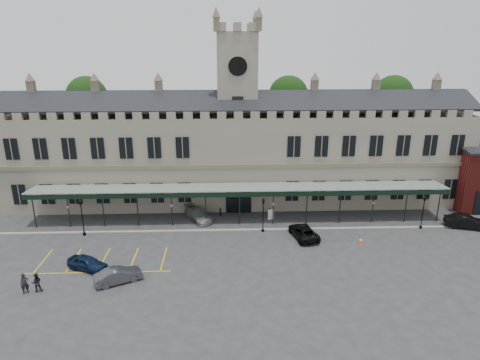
{
  "coord_description": "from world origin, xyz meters",
  "views": [
    {
      "loc": [
        -1.7,
        -39.72,
        21.18
      ],
      "look_at": [
        0.0,
        6.0,
        6.0
      ],
      "focal_mm": 32.0,
      "sensor_mm": 36.0,
      "label": 1
    }
  ],
  "objects_px": {
    "car_van": "(304,232)",
    "person_a": "(25,284)",
    "lamp_post_right": "(423,209)",
    "car_right_b": "(466,222)",
    "lamp_post_mid": "(263,212)",
    "traffic_cone": "(361,241)",
    "clock_tower": "(237,104)",
    "car_taxi": "(198,214)",
    "person_b": "(37,282)",
    "lamp_post_left": "(82,214)",
    "car_left_b": "(118,275)",
    "station_building": "(237,154)",
    "car_left_a": "(87,263)",
    "sign_board": "(271,215)"
  },
  "relations": [
    {
      "from": "car_left_a",
      "to": "person_b",
      "type": "height_order",
      "value": "person_b"
    },
    {
      "from": "lamp_post_right",
      "to": "traffic_cone",
      "type": "height_order",
      "value": "lamp_post_right"
    },
    {
      "from": "clock_tower",
      "to": "car_taxi",
      "type": "xyz_separation_m",
      "value": [
        -5.0,
        -7.22,
        -12.4
      ]
    },
    {
      "from": "lamp_post_mid",
      "to": "clock_tower",
      "type": "bearing_deg",
      "value": 103.41
    },
    {
      "from": "traffic_cone",
      "to": "car_left_a",
      "type": "xyz_separation_m",
      "value": [
        -27.9,
        -4.31,
        0.33
      ]
    },
    {
      "from": "car_taxi",
      "to": "person_b",
      "type": "height_order",
      "value": "person_b"
    },
    {
      "from": "clock_tower",
      "to": "lamp_post_mid",
      "type": "distance_m",
      "value": 15.45
    },
    {
      "from": "car_taxi",
      "to": "person_b",
      "type": "xyz_separation_m",
      "value": [
        -13.3,
        -15.18,
        0.18
      ]
    },
    {
      "from": "car_taxi",
      "to": "traffic_cone",
      "type": "bearing_deg",
      "value": -51.8
    },
    {
      "from": "car_taxi",
      "to": "lamp_post_mid",
      "type": "bearing_deg",
      "value": -55.64
    },
    {
      "from": "station_building",
      "to": "car_taxi",
      "type": "relative_size",
      "value": 12.31
    },
    {
      "from": "lamp_post_right",
      "to": "car_right_b",
      "type": "distance_m",
      "value": 5.58
    },
    {
      "from": "traffic_cone",
      "to": "person_b",
      "type": "height_order",
      "value": "person_b"
    },
    {
      "from": "car_van",
      "to": "clock_tower",
      "type": "bearing_deg",
      "value": -73.09
    },
    {
      "from": "car_van",
      "to": "person_b",
      "type": "distance_m",
      "value": 27.13
    },
    {
      "from": "lamp_post_left",
      "to": "person_a",
      "type": "xyz_separation_m",
      "value": [
        -1.52,
        -11.56,
        -1.66
      ]
    },
    {
      "from": "lamp_post_right",
      "to": "car_taxi",
      "type": "distance_m",
      "value": 26.49
    },
    {
      "from": "person_a",
      "to": "car_left_b",
      "type": "bearing_deg",
      "value": -13.39
    },
    {
      "from": "car_taxi",
      "to": "lamp_post_right",
      "type": "bearing_deg",
      "value": -37.38
    },
    {
      "from": "lamp_post_left",
      "to": "clock_tower",
      "type": "bearing_deg",
      "value": 32.17
    },
    {
      "from": "clock_tower",
      "to": "traffic_cone",
      "type": "bearing_deg",
      "value": -48.3
    },
    {
      "from": "clock_tower",
      "to": "car_right_b",
      "type": "relative_size",
      "value": 5.22
    },
    {
      "from": "car_van",
      "to": "person_b",
      "type": "relative_size",
      "value": 2.77
    },
    {
      "from": "car_left_a",
      "to": "car_van",
      "type": "distance_m",
      "value": 22.85
    },
    {
      "from": "station_building",
      "to": "car_left_a",
      "type": "bearing_deg",
      "value": -128.73
    },
    {
      "from": "lamp_post_left",
      "to": "person_b",
      "type": "relative_size",
      "value": 2.5
    },
    {
      "from": "car_left_b",
      "to": "person_b",
      "type": "distance_m",
      "value": 6.91
    },
    {
      "from": "lamp_post_left",
      "to": "sign_board",
      "type": "distance_m",
      "value": 21.97
    },
    {
      "from": "lamp_post_mid",
      "to": "traffic_cone",
      "type": "bearing_deg",
      "value": -19.09
    },
    {
      "from": "lamp_post_mid",
      "to": "lamp_post_right",
      "type": "relative_size",
      "value": 1.01
    },
    {
      "from": "person_a",
      "to": "person_b",
      "type": "bearing_deg",
      "value": -7.37
    },
    {
      "from": "lamp_post_left",
      "to": "lamp_post_mid",
      "type": "height_order",
      "value": "lamp_post_left"
    },
    {
      "from": "person_a",
      "to": "clock_tower",
      "type": "bearing_deg",
      "value": 25.29
    },
    {
      "from": "car_taxi",
      "to": "sign_board",
      "type": "bearing_deg",
      "value": -31.29
    },
    {
      "from": "lamp_post_mid",
      "to": "traffic_cone",
      "type": "xyz_separation_m",
      "value": [
        10.3,
        -3.56,
        -2.13
      ]
    },
    {
      "from": "clock_tower",
      "to": "car_left_a",
      "type": "relative_size",
      "value": 6.08
    },
    {
      "from": "lamp_post_left",
      "to": "sign_board",
      "type": "xyz_separation_m",
      "value": [
        21.57,
        3.66,
        -1.98
      ]
    },
    {
      "from": "station_building",
      "to": "car_left_a",
      "type": "relative_size",
      "value": 14.72
    },
    {
      "from": "clock_tower",
      "to": "car_taxi",
      "type": "bearing_deg",
      "value": -124.7
    },
    {
      "from": "station_building",
      "to": "car_van",
      "type": "distance_m",
      "value": 15.46
    },
    {
      "from": "car_van",
      "to": "person_a",
      "type": "xyz_separation_m",
      "value": [
        -26.2,
        -10.08,
        0.28
      ]
    },
    {
      "from": "car_van",
      "to": "person_b",
      "type": "height_order",
      "value": "person_b"
    },
    {
      "from": "traffic_cone",
      "to": "car_taxi",
      "type": "distance_m",
      "value": 19.32
    },
    {
      "from": "lamp_post_right",
      "to": "station_building",
      "type": "bearing_deg",
      "value": 153.32
    },
    {
      "from": "lamp_post_right",
      "to": "car_left_a",
      "type": "height_order",
      "value": "lamp_post_right"
    },
    {
      "from": "car_left_b",
      "to": "car_van",
      "type": "height_order",
      "value": "car_left_b"
    },
    {
      "from": "traffic_cone",
      "to": "station_building",
      "type": "bearing_deg",
      "value": 131.87
    },
    {
      "from": "car_left_a",
      "to": "lamp_post_mid",
      "type": "bearing_deg",
      "value": -40.33
    },
    {
      "from": "lamp_post_right",
      "to": "person_a",
      "type": "bearing_deg",
      "value": -163.53
    },
    {
      "from": "person_a",
      "to": "lamp_post_right",
      "type": "bearing_deg",
      "value": -7.99
    }
  ]
}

